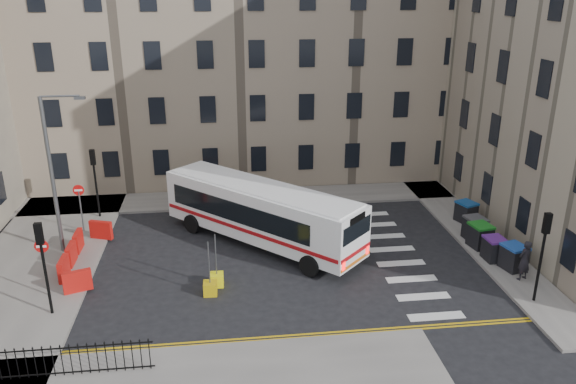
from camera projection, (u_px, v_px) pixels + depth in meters
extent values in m
plane|color=black|center=(318.00, 257.00, 28.66)|extent=(120.00, 120.00, 0.00)
cube|color=slate|center=(203.00, 200.00, 35.95)|extent=(36.00, 3.20, 0.15)
cube|color=slate|center=(455.00, 217.00, 33.38)|extent=(2.40, 26.00, 0.15)
cube|color=slate|center=(38.00, 262.00, 27.97)|extent=(6.00, 22.00, 0.15)
cube|color=gray|center=(184.00, 61.00, 39.48)|extent=(38.00, 10.50, 16.00)
cylinder|color=black|center=(539.00, 267.00, 23.91)|extent=(0.12, 0.12, 3.20)
cube|color=black|center=(547.00, 223.00, 23.19)|extent=(0.28, 0.22, 0.90)
cylinder|color=black|center=(97.00, 191.00, 32.72)|extent=(0.12, 0.12, 3.20)
cube|color=black|center=(93.00, 157.00, 32.01)|extent=(0.28, 0.22, 0.90)
cylinder|color=black|center=(47.00, 279.00, 22.96)|extent=(0.12, 0.12, 3.20)
cube|color=black|center=(39.00, 234.00, 22.24)|extent=(0.28, 0.22, 0.90)
cylinder|color=#595B5E|center=(52.00, 178.00, 27.59)|extent=(0.20, 0.20, 8.00)
cube|color=#595B5E|center=(39.00, 95.00, 26.17)|extent=(0.50, 0.22, 0.14)
cylinder|color=#595B5E|center=(81.00, 210.00, 30.95)|extent=(0.08, 0.08, 2.40)
cube|color=red|center=(78.00, 185.00, 30.42)|extent=(0.60, 0.04, 0.60)
cylinder|color=#595B5E|center=(46.00, 271.00, 24.44)|extent=(0.08, 0.08, 2.40)
cube|color=red|center=(40.00, 240.00, 23.91)|extent=(0.60, 0.04, 0.60)
cube|color=red|center=(64.00, 269.00, 26.11)|extent=(0.25, 1.25, 1.00)
cube|color=red|center=(71.00, 254.00, 27.51)|extent=(0.25, 1.25, 1.00)
cube|color=red|center=(78.00, 241.00, 28.90)|extent=(0.25, 1.25, 1.00)
cube|color=red|center=(101.00, 230.00, 30.21)|extent=(1.26, 0.66, 1.00)
cube|color=red|center=(77.00, 281.00, 25.00)|extent=(1.26, 0.66, 1.00)
cube|color=black|center=(37.00, 350.00, 19.31)|extent=(7.80, 0.04, 0.04)
cube|color=black|center=(42.00, 374.00, 19.66)|extent=(7.80, 0.04, 0.04)
cube|color=white|center=(261.00, 211.00, 29.53)|extent=(10.16, 10.15, 2.66)
cube|color=black|center=(236.00, 213.00, 28.77)|extent=(6.67, 6.66, 1.06)
cube|color=black|center=(269.00, 198.00, 30.75)|extent=(6.67, 6.66, 1.06)
cube|color=black|center=(185.00, 183.00, 32.82)|extent=(1.70, 1.70, 1.17)
cube|color=black|center=(357.00, 230.00, 25.96)|extent=(1.70, 1.70, 0.85)
cube|color=#A00D12|center=(244.00, 230.00, 28.76)|extent=(8.16, 8.15, 0.19)
cube|color=#A00D12|center=(277.00, 214.00, 30.75)|extent=(8.16, 8.15, 0.19)
cube|color=#FF0C0C|center=(344.00, 266.00, 25.67)|extent=(0.20, 0.20, 0.43)
cube|color=#FF0C0C|center=(367.00, 250.00, 27.25)|extent=(0.20, 0.20, 0.43)
cylinder|color=black|center=(192.00, 224.00, 31.28)|extent=(0.96, 0.96, 1.06)
cylinder|color=black|center=(226.00, 209.00, 33.25)|extent=(0.96, 0.96, 1.06)
cylinder|color=black|center=(310.00, 266.00, 26.62)|extent=(0.96, 0.96, 1.06)
cylinder|color=black|center=(340.00, 246.00, 28.58)|extent=(0.96, 0.96, 1.06)
cube|color=black|center=(513.00, 258.00, 26.97)|extent=(1.16, 1.27, 1.12)
cube|color=#1C479A|center=(515.00, 247.00, 26.75)|extent=(1.22, 1.32, 0.12)
cube|color=black|center=(494.00, 250.00, 27.88)|extent=(0.94, 1.07, 1.07)
cube|color=#54207A|center=(495.00, 239.00, 27.67)|extent=(0.99, 1.12, 0.11)
cube|color=black|center=(480.00, 237.00, 29.25)|extent=(1.12, 1.24, 1.14)
cube|color=#186C1C|center=(481.00, 226.00, 29.03)|extent=(1.18, 1.30, 0.12)
cube|color=black|center=(475.00, 229.00, 30.11)|extent=(1.10, 1.22, 1.13)
cube|color=#3C3B3E|center=(476.00, 219.00, 29.89)|extent=(1.15, 1.28, 0.12)
cube|color=black|center=(466.00, 213.00, 32.38)|extent=(1.19, 1.27, 1.07)
cube|color=navy|center=(467.00, 203.00, 32.18)|extent=(1.25, 1.33, 0.11)
imported|color=black|center=(524.00, 260.00, 25.86)|extent=(0.84, 0.70, 1.95)
cube|color=#F4ED0D|center=(217.00, 280.00, 25.84)|extent=(0.61, 0.61, 0.60)
cube|color=gold|center=(210.00, 288.00, 25.11)|extent=(0.61, 0.61, 0.60)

